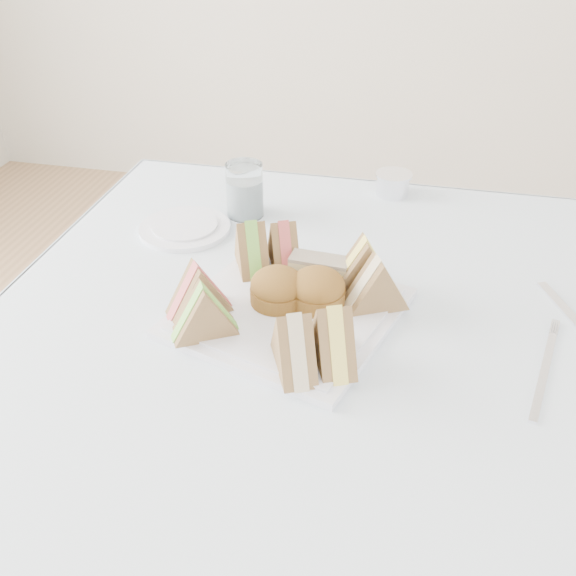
# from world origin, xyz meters

# --- Properties ---
(table) EXTENTS (0.90, 0.90, 0.74)m
(table) POSITION_xyz_m (0.00, 0.00, 0.37)
(table) COLOR brown
(table) RESTS_ON floor
(tablecloth) EXTENTS (1.02, 1.02, 0.01)m
(tablecloth) POSITION_xyz_m (0.00, 0.00, 0.74)
(tablecloth) COLOR white
(tablecloth) RESTS_ON table
(serving_plate) EXTENTS (0.37, 0.37, 0.01)m
(serving_plate) POSITION_xyz_m (-0.05, -0.00, 0.75)
(serving_plate) COLOR white
(serving_plate) RESTS_ON tablecloth
(sandwich_fl_a) EXTENTS (0.10, 0.09, 0.08)m
(sandwich_fl_a) POSITION_xyz_m (-0.18, -0.04, 0.80)
(sandwich_fl_a) COLOR #865F41
(sandwich_fl_a) RESTS_ON serving_plate
(sandwich_fl_b) EXTENTS (0.10, 0.08, 0.08)m
(sandwich_fl_b) POSITION_xyz_m (-0.16, -0.09, 0.80)
(sandwich_fl_b) COLOR #865F41
(sandwich_fl_b) RESTS_ON serving_plate
(sandwich_fr_a) EXTENTS (0.08, 0.11, 0.09)m
(sandwich_fr_a) POSITION_xyz_m (0.03, -0.10, 0.80)
(sandwich_fr_a) COLOR #865F41
(sandwich_fr_a) RESTS_ON serving_plate
(sandwich_fr_b) EXTENTS (0.08, 0.11, 0.09)m
(sandwich_fr_b) POSITION_xyz_m (-0.02, -0.13, 0.80)
(sandwich_fr_b) COLOR #865F41
(sandwich_fr_b) RESTS_ON serving_plate
(sandwich_bl_a) EXTENTS (0.08, 0.11, 0.09)m
(sandwich_bl_a) POSITION_xyz_m (-0.14, 0.10, 0.80)
(sandwich_bl_a) COLOR #865F41
(sandwich_bl_a) RESTS_ON serving_plate
(sandwich_bl_b) EXTENTS (0.07, 0.10, 0.08)m
(sandwich_bl_b) POSITION_xyz_m (-0.09, 0.12, 0.80)
(sandwich_bl_b) COLOR #865F41
(sandwich_bl_b) RESTS_ON serving_plate
(sandwich_br_a) EXTENTS (0.11, 0.08, 0.09)m
(sandwich_br_a) POSITION_xyz_m (0.07, 0.03, 0.80)
(sandwich_br_a) COLOR #865F41
(sandwich_br_a) RESTS_ON serving_plate
(sandwich_br_b) EXTENTS (0.11, 0.08, 0.09)m
(sandwich_br_b) POSITION_xyz_m (0.05, 0.08, 0.80)
(sandwich_br_b) COLOR #865F41
(sandwich_br_b) RESTS_ON serving_plate
(scone_left) EXTENTS (0.10, 0.10, 0.06)m
(scone_left) POSITION_xyz_m (-0.07, 0.01, 0.79)
(scone_left) COLOR #9E6C33
(scone_left) RESTS_ON serving_plate
(scone_right) EXTENTS (0.10, 0.10, 0.06)m
(scone_right) POSITION_xyz_m (-0.01, 0.02, 0.79)
(scone_right) COLOR #9E6C33
(scone_right) RESTS_ON serving_plate
(pastry_slice) EXTENTS (0.10, 0.04, 0.04)m
(pastry_slice) POSITION_xyz_m (-0.02, 0.08, 0.78)
(pastry_slice) COLOR #C6BD87
(pastry_slice) RESTS_ON serving_plate
(side_plate) EXTENTS (0.19, 0.19, 0.01)m
(side_plate) POSITION_xyz_m (-0.30, 0.21, 0.75)
(side_plate) COLOR white
(side_plate) RESTS_ON tablecloth
(water_glass) EXTENTS (0.08, 0.08, 0.10)m
(water_glass) POSITION_xyz_m (-0.21, 0.30, 0.80)
(water_glass) COLOR white
(water_glass) RESTS_ON tablecloth
(tea_strainer) EXTENTS (0.08, 0.08, 0.04)m
(tea_strainer) POSITION_xyz_m (0.06, 0.45, 0.77)
(tea_strainer) COLOR silver
(tea_strainer) RESTS_ON tablecloth
(knife) EXTENTS (0.09, 0.18, 0.00)m
(knife) POSITION_xyz_m (0.36, 0.08, 0.75)
(knife) COLOR silver
(knife) RESTS_ON tablecloth
(fork) EXTENTS (0.06, 0.19, 0.00)m
(fork) POSITION_xyz_m (0.31, -0.06, 0.75)
(fork) COLOR silver
(fork) RESTS_ON tablecloth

